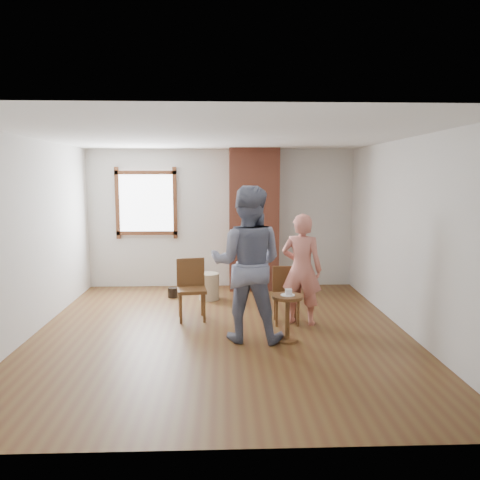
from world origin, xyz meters
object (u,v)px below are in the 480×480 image
object	(u,v)px
dining_chair_left	(191,285)
person_pink	(302,269)
dining_chair_right	(286,291)
man	(247,264)
stoneware_crock	(209,286)
side_table	(287,310)

from	to	relation	value
dining_chair_left	person_pink	distance (m)	1.64
dining_chair_right	man	distance (m)	1.07
stoneware_crock	man	bearing A→B (deg)	-74.65
dining_chair_left	person_pink	xyz separation A→B (m)	(1.58, -0.31, 0.29)
man	person_pink	distance (m)	1.03
dining_chair_left	person_pink	world-z (taller)	person_pink
man	person_pink	world-z (taller)	man
stoneware_crock	dining_chair_right	world-z (taller)	dining_chair_right
side_table	person_pink	bearing A→B (deg)	67.76
stoneware_crock	dining_chair_right	xyz separation A→B (m)	(1.15, -1.30, 0.22)
man	dining_chair_right	bearing A→B (deg)	-119.91
side_table	person_pink	world-z (taller)	person_pink
side_table	person_pink	distance (m)	0.87
stoneware_crock	man	world-z (taller)	man
dining_chair_left	person_pink	bearing A→B (deg)	-18.53
dining_chair_left	man	size ratio (longest dim) A/B	0.45
dining_chair_right	stoneware_crock	bearing A→B (deg)	132.78
dining_chair_left	dining_chair_right	distance (m)	1.39
dining_chair_left	man	xyz separation A→B (m)	(0.78, -0.93, 0.49)
stoneware_crock	dining_chair_left	distance (m)	1.13
dining_chair_right	man	size ratio (longest dim) A/B	0.40
stoneware_crock	dining_chair_left	world-z (taller)	dining_chair_left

